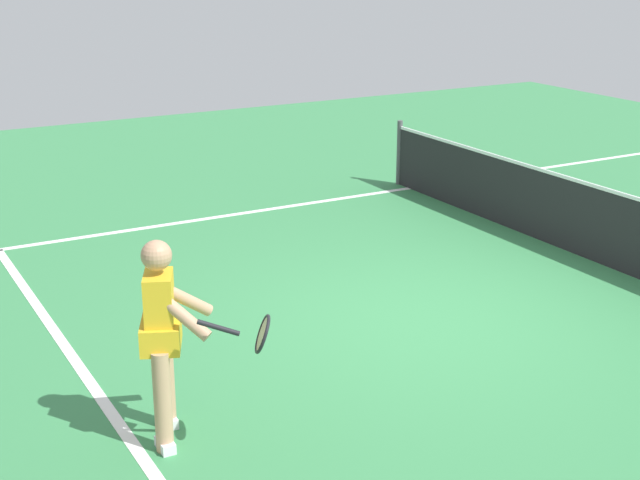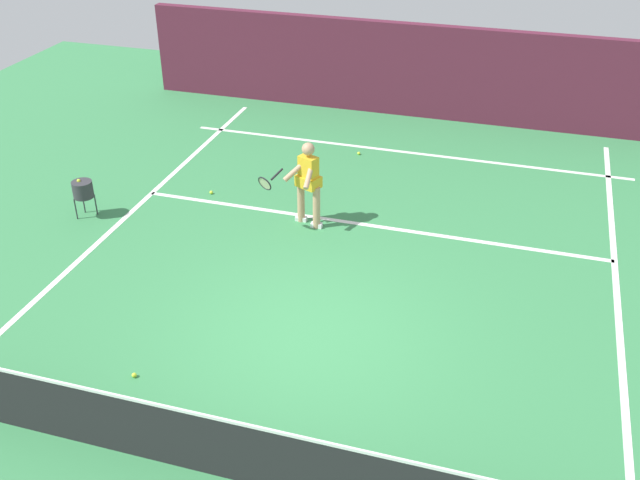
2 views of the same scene
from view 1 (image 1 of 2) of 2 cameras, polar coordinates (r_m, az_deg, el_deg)
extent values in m
plane|color=#38844C|center=(9.13, 6.37, -4.81)|extent=(23.53, 23.53, 0.00)
cube|color=white|center=(7.85, -13.69, -9.17)|extent=(8.37, 0.10, 0.01)
cube|color=white|center=(12.56, -4.68, 1.70)|extent=(0.10, 16.10, 0.01)
cylinder|color=#4C4C51|center=(13.98, 4.95, 5.43)|extent=(0.08, 0.08, 0.98)
cube|color=#232326|center=(10.71, 18.41, 0.27)|extent=(8.89, 0.02, 0.86)
cube|color=white|center=(10.59, 18.65, 2.58)|extent=(8.89, 0.02, 0.04)
cylinder|color=tan|center=(7.08, -9.55, -8.53)|extent=(0.13, 0.13, 0.78)
cylinder|color=tan|center=(6.76, -9.74, -9.89)|extent=(0.13, 0.13, 0.78)
cube|color=white|center=(7.25, -9.41, -11.01)|extent=(0.20, 0.10, 0.08)
cube|color=white|center=(6.93, -9.59, -12.45)|extent=(0.20, 0.10, 0.08)
cube|color=gold|center=(6.65, -9.94, -4.21)|extent=(0.37, 0.31, 0.52)
cube|color=gold|center=(6.73, -9.85, -5.78)|extent=(0.48, 0.42, 0.20)
sphere|color=tan|center=(6.51, -10.13, -0.95)|extent=(0.22, 0.22, 0.22)
cylinder|color=tan|center=(6.77, -8.59, -3.54)|extent=(0.10, 0.48, 0.37)
cylinder|color=tan|center=(6.50, -8.72, -4.51)|extent=(0.42, 0.38, 0.37)
cylinder|color=black|center=(6.33, -6.33, -5.44)|extent=(0.15, 0.28, 0.14)
torus|color=black|center=(6.35, -3.59, -5.85)|extent=(0.31, 0.22, 0.28)
cylinder|color=beige|center=(6.35, -3.59, -5.85)|extent=(0.26, 0.18, 0.23)
camera|label=2|loc=(16.14, 27.49, 26.75)|focal=41.58mm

